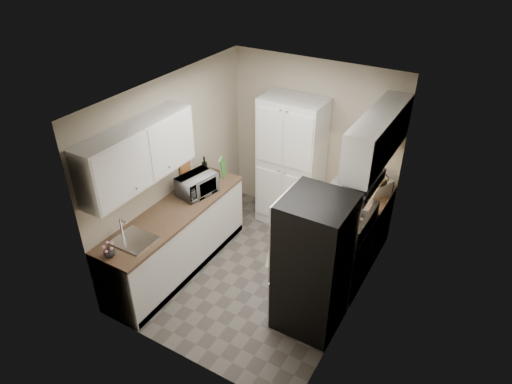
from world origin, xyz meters
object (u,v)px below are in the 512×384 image
electric_range (340,252)px  wine_bottle (205,168)px  pantry_cabinet (291,163)px  microwave (197,185)px  toaster_oven (375,188)px  refrigerator (313,264)px

electric_range → wine_bottle: 2.20m
pantry_cabinet → microwave: 1.48m
pantry_cabinet → wine_bottle: (-0.94, -0.85, 0.07)m
pantry_cabinet → wine_bottle: size_ratio=6.80×
wine_bottle → toaster_oven: 2.35m
microwave → wine_bottle: 0.45m
electric_range → wine_bottle: bearing=178.1°
microwave → wine_bottle: (-0.17, 0.41, 0.01)m
wine_bottle → toaster_oven: bearing=18.7°
wine_bottle → pantry_cabinet: bearing=42.2°
electric_range → refrigerator: refrigerator is taller
electric_range → toaster_oven: toaster_oven is taller
refrigerator → wine_bottle: bearing=157.3°
refrigerator → wine_bottle: refrigerator is taller
pantry_cabinet → toaster_oven: size_ratio=5.25×
electric_range → microwave: (-1.94, -0.34, 0.58)m
microwave → toaster_oven: (2.06, 1.17, -0.03)m
refrigerator → toaster_oven: bearing=84.7°
pantry_cabinet → electric_range: size_ratio=1.77×
electric_range → microwave: size_ratio=2.26×
refrigerator → microwave: refrigerator is taller
electric_range → microwave: 2.06m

